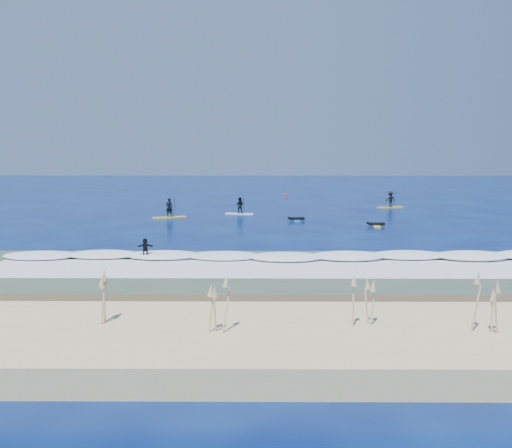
{
  "coord_description": "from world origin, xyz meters",
  "views": [
    {
      "loc": [
        -0.68,
        -46.16,
        7.52
      ],
      "look_at": [
        -1.01,
        1.39,
        0.6
      ],
      "focal_mm": 40.0,
      "sensor_mm": 36.0,
      "label": 1
    }
  ],
  "objects_px": {
    "sup_paddler_left": "(169,211)",
    "wave_surfer": "(145,249)",
    "sup_paddler_center": "(240,207)",
    "prone_paddler_far": "(296,219)",
    "marker_buoy": "(286,195)",
    "prone_paddler_near": "(376,225)",
    "sup_paddler_right": "(390,200)"
  },
  "relations": [
    {
      "from": "prone_paddler_near",
      "to": "sup_paddler_right",
      "type": "bearing_deg",
      "value": -18.07
    },
    {
      "from": "sup_paddler_left",
      "to": "wave_surfer",
      "type": "xyz_separation_m",
      "value": [
        1.66,
        -20.17,
        0.01
      ]
    },
    {
      "from": "sup_paddler_left",
      "to": "prone_paddler_far",
      "type": "xyz_separation_m",
      "value": [
        12.43,
        -2.03,
        -0.57
      ]
    },
    {
      "from": "sup_paddler_center",
      "to": "sup_paddler_right",
      "type": "distance_m",
      "value": 18.05
    },
    {
      "from": "sup_paddler_center",
      "to": "prone_paddler_far",
      "type": "bearing_deg",
      "value": -30.84
    },
    {
      "from": "sup_paddler_center",
      "to": "marker_buoy",
      "type": "relative_size",
      "value": 4.57
    },
    {
      "from": "marker_buoy",
      "to": "prone_paddler_near",
      "type": "bearing_deg",
      "value": -75.22
    },
    {
      "from": "sup_paddler_center",
      "to": "prone_paddler_far",
      "type": "xyz_separation_m",
      "value": [
        5.55,
        -4.92,
        -0.62
      ]
    },
    {
      "from": "sup_paddler_right",
      "to": "prone_paddler_near",
      "type": "distance_m",
      "value": 15.17
    },
    {
      "from": "sup_paddler_left",
      "to": "marker_buoy",
      "type": "xyz_separation_m",
      "value": [
        12.43,
        20.59,
        -0.43
      ]
    },
    {
      "from": "sup_paddler_center",
      "to": "prone_paddler_near",
      "type": "height_order",
      "value": "sup_paddler_center"
    },
    {
      "from": "prone_paddler_near",
      "to": "sup_paddler_center",
      "type": "bearing_deg",
      "value": 55.38
    },
    {
      "from": "sup_paddler_right",
      "to": "prone_paddler_far",
      "type": "xyz_separation_m",
      "value": [
        -11.45,
        -10.96,
        -0.68
      ]
    },
    {
      "from": "wave_surfer",
      "to": "prone_paddler_far",
      "type": "bearing_deg",
      "value": 52.55
    },
    {
      "from": "wave_surfer",
      "to": "prone_paddler_near",
      "type": "bearing_deg",
      "value": 32.93
    },
    {
      "from": "wave_surfer",
      "to": "marker_buoy",
      "type": "relative_size",
      "value": 2.65
    },
    {
      "from": "sup_paddler_center",
      "to": "prone_paddler_far",
      "type": "relative_size",
      "value": 1.42
    },
    {
      "from": "prone_paddler_near",
      "to": "wave_surfer",
      "type": "relative_size",
      "value": 1.17
    },
    {
      "from": "sup_paddler_right",
      "to": "sup_paddler_center",
      "type": "bearing_deg",
      "value": -177.04
    },
    {
      "from": "sup_paddler_left",
      "to": "prone_paddler_near",
      "type": "height_order",
      "value": "sup_paddler_left"
    },
    {
      "from": "prone_paddler_near",
      "to": "marker_buoy",
      "type": "bearing_deg",
      "value": 14.24
    },
    {
      "from": "sup_paddler_left",
      "to": "wave_surfer",
      "type": "bearing_deg",
      "value": -108.34
    },
    {
      "from": "sup_paddler_left",
      "to": "sup_paddler_right",
      "type": "distance_m",
      "value": 25.5
    },
    {
      "from": "sup_paddler_left",
      "to": "wave_surfer",
      "type": "height_order",
      "value": "sup_paddler_left"
    },
    {
      "from": "prone_paddler_far",
      "to": "wave_surfer",
      "type": "bearing_deg",
      "value": 143.28
    },
    {
      "from": "sup_paddler_right",
      "to": "marker_buoy",
      "type": "xyz_separation_m",
      "value": [
        -11.46,
        11.66,
        -0.55
      ]
    },
    {
      "from": "sup_paddler_center",
      "to": "wave_surfer",
      "type": "bearing_deg",
      "value": -92.04
    },
    {
      "from": "wave_surfer",
      "to": "sup_paddler_left",
      "type": "bearing_deg",
      "value": 87.95
    },
    {
      "from": "sup_paddler_center",
      "to": "wave_surfer",
      "type": "distance_m",
      "value": 23.65
    },
    {
      "from": "wave_surfer",
      "to": "marker_buoy",
      "type": "distance_m",
      "value": 42.17
    },
    {
      "from": "sup_paddler_center",
      "to": "sup_paddler_right",
      "type": "bearing_deg",
      "value": 30.25
    },
    {
      "from": "sup_paddler_left",
      "to": "sup_paddler_center",
      "type": "xyz_separation_m",
      "value": [
        6.88,
        2.89,
        0.05
      ]
    }
  ]
}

